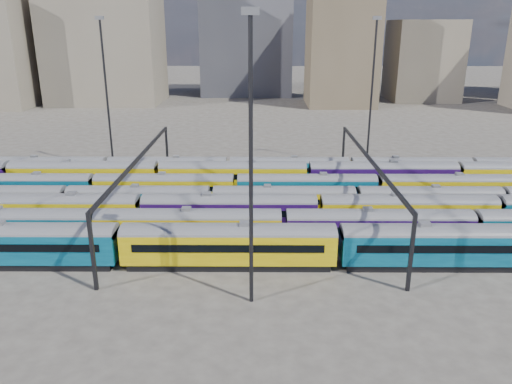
{
  "coord_description": "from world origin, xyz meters",
  "views": [
    {
      "loc": [
        -4.31,
        -62.55,
        24.36
      ],
      "look_at": [
        -4.71,
        0.71,
        3.0
      ],
      "focal_mm": 35.0,
      "sensor_mm": 36.0,
      "label": 1
    }
  ],
  "objects_px": {
    "rake_1": "(284,224)",
    "mast_2": "(251,155)",
    "rake_0": "(448,241)",
    "rake_2": "(319,208)"
  },
  "relations": [
    {
      "from": "rake_1",
      "to": "mast_2",
      "type": "relative_size",
      "value": 5.04
    },
    {
      "from": "rake_1",
      "to": "rake_0",
      "type": "bearing_deg",
      "value": -16.52
    },
    {
      "from": "rake_1",
      "to": "rake_2",
      "type": "relative_size",
      "value": 0.98
    },
    {
      "from": "rake_0",
      "to": "rake_1",
      "type": "bearing_deg",
      "value": 163.48
    },
    {
      "from": "mast_2",
      "to": "rake_0",
      "type": "bearing_deg",
      "value": 18.96
    },
    {
      "from": "rake_2",
      "to": "rake_0",
      "type": "bearing_deg",
      "value": -39.03
    },
    {
      "from": "rake_0",
      "to": "mast_2",
      "type": "distance_m",
      "value": 24.2
    },
    {
      "from": "rake_0",
      "to": "rake_2",
      "type": "relative_size",
      "value": 1.21
    },
    {
      "from": "rake_0",
      "to": "rake_1",
      "type": "xyz_separation_m",
      "value": [
        -16.86,
        5.0,
        -0.16
      ]
    },
    {
      "from": "rake_1",
      "to": "rake_2",
      "type": "distance_m",
      "value": 6.75
    }
  ]
}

